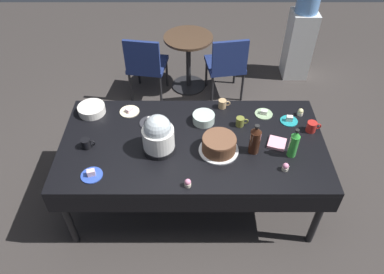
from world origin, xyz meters
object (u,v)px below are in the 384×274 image
at_px(coffee_mug_tan, 222,104).
at_px(maroon_chair_left, 145,63).
at_px(dessert_plate_cream, 129,111).
at_px(coffee_mug_red, 311,126).
at_px(soda_bottle_lime_soda, 293,144).
at_px(cupcake_mint, 187,183).
at_px(water_cooler, 300,35).
at_px(frosted_layer_cake, 218,145).
at_px(dessert_plate_cobalt, 91,174).
at_px(dessert_plate_sage, 263,113).
at_px(glass_salad_bowl, 203,118).
at_px(ceramic_snack_bowl, 91,109).
at_px(dessert_plate_charcoal, 149,122).
at_px(maroon_chair_right, 226,63).
at_px(coffee_mug_black, 86,144).
at_px(potluck_table, 192,147).
at_px(round_cafe_table, 188,53).
at_px(cupcake_cocoa, 300,112).
at_px(cupcake_berry, 285,167).
at_px(dessert_plate_teal, 288,120).
at_px(slow_cooker, 158,135).
at_px(coffee_mug_olive, 240,122).
at_px(soda_bottle_cola, 254,140).

xyz_separation_m(coffee_mug_tan, maroon_chair_left, (-0.84, 1.16, -0.30)).
distance_m(dessert_plate_cream, coffee_mug_red, 1.61).
distance_m(soda_bottle_lime_soda, coffee_mug_red, 0.37).
xyz_separation_m(cupcake_mint, water_cooler, (1.43, 2.60, -0.19)).
xyz_separation_m(frosted_layer_cake, cupcake_mint, (-0.25, -0.36, -0.04)).
xyz_separation_m(dessert_plate_cobalt, dessert_plate_sage, (1.41, 0.72, -0.00)).
relative_size(glass_salad_bowl, ceramic_snack_bowl, 0.80).
relative_size(dessert_plate_charcoal, cupcake_mint, 2.77).
bearing_deg(water_cooler, maroon_chair_right, -152.55).
height_order(dessert_plate_cobalt, coffee_mug_black, coffee_mug_black).
relative_size(potluck_table, round_cafe_table, 3.06).
relative_size(frosted_layer_cake, cupcake_cocoa, 4.79).
distance_m(soda_bottle_lime_soda, maroon_chair_right, 1.85).
bearing_deg(maroon_chair_left, soda_bottle_lime_soda, -52.66).
bearing_deg(coffee_mug_black, frosted_layer_cake, -2.10).
height_order(glass_salad_bowl, maroon_chair_left, maroon_chair_left).
xyz_separation_m(frosted_layer_cake, coffee_mug_tan, (0.07, 0.56, -0.03)).
relative_size(frosted_layer_cake, maroon_chair_right, 0.38).
xyz_separation_m(frosted_layer_cake, cupcake_berry, (0.50, -0.21, -0.04)).
height_order(ceramic_snack_bowl, maroon_chair_right, maroon_chair_right).
bearing_deg(dessert_plate_cobalt, frosted_layer_cake, 15.14).
distance_m(dessert_plate_teal, maroon_chair_left, 1.98).
bearing_deg(slow_cooker, soda_bottle_lime_soda, -3.35).
bearing_deg(coffee_mug_olive, slow_cooker, -156.71).
relative_size(dessert_plate_cobalt, soda_bottle_lime_soda, 0.62).
bearing_deg(soda_bottle_cola, coffee_mug_red, 25.10).
distance_m(cupcake_mint, water_cooler, 2.97).
bearing_deg(glass_salad_bowl, slow_cooker, -137.08).
bearing_deg(dessert_plate_cobalt, round_cafe_table, 72.08).
height_order(dessert_plate_teal, coffee_mug_tan, coffee_mug_tan).
bearing_deg(coffee_mug_tan, ceramic_snack_bowl, -176.40).
bearing_deg(dessert_plate_teal, maroon_chair_left, 136.06).
relative_size(slow_cooker, dessert_plate_teal, 2.22).
height_order(coffee_mug_olive, maroon_chair_right, maroon_chair_right).
xyz_separation_m(potluck_table, coffee_mug_olive, (0.41, 0.20, 0.10)).
height_order(dessert_plate_cobalt, dessert_plate_charcoal, dessert_plate_cobalt).
bearing_deg(water_cooler, ceramic_snack_bowl, -142.80).
bearing_deg(dessert_plate_cream, coffee_mug_black, -122.52).
distance_m(dessert_plate_charcoal, cupcake_cocoa, 1.34).
distance_m(potluck_table, round_cafe_table, 1.85).
xyz_separation_m(potluck_table, dessert_plate_charcoal, (-0.37, 0.23, 0.07)).
relative_size(cupcake_cocoa, cupcake_berry, 1.00).
height_order(potluck_table, frosted_layer_cake, frosted_layer_cake).
relative_size(coffee_mug_black, round_cafe_table, 0.16).
bearing_deg(coffee_mug_black, cupcake_mint, -25.97).
height_order(cupcake_mint, coffee_mug_olive, coffee_mug_olive).
xyz_separation_m(cupcake_cocoa, maroon_chair_right, (-0.55, 1.27, -0.29)).
bearing_deg(water_cooler, slow_cooker, -126.89).
bearing_deg(maroon_chair_left, cupcake_mint, -75.88).
xyz_separation_m(potluck_table, coffee_mug_black, (-0.86, -0.07, 0.10)).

